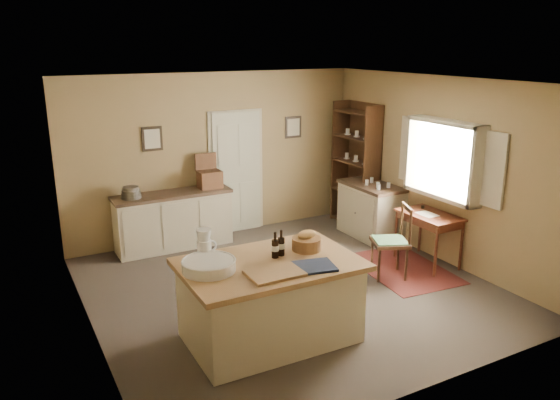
# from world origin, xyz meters

# --- Properties ---
(ground) EXTENTS (5.00, 5.00, 0.00)m
(ground) POSITION_xyz_m (0.00, 0.00, 0.00)
(ground) COLOR #4B4139
(ground) RESTS_ON ground
(wall_back) EXTENTS (5.00, 0.10, 2.70)m
(wall_back) POSITION_xyz_m (0.00, 2.50, 1.35)
(wall_back) COLOR olive
(wall_back) RESTS_ON ground
(wall_front) EXTENTS (5.00, 0.10, 2.70)m
(wall_front) POSITION_xyz_m (0.00, -2.50, 1.35)
(wall_front) COLOR olive
(wall_front) RESTS_ON ground
(wall_left) EXTENTS (0.10, 5.00, 2.70)m
(wall_left) POSITION_xyz_m (-2.50, 0.00, 1.35)
(wall_left) COLOR olive
(wall_left) RESTS_ON ground
(wall_right) EXTENTS (0.10, 5.00, 2.70)m
(wall_right) POSITION_xyz_m (2.50, 0.00, 1.35)
(wall_right) COLOR olive
(wall_right) RESTS_ON ground
(ceiling) EXTENTS (5.00, 5.00, 0.00)m
(ceiling) POSITION_xyz_m (0.00, 0.00, 2.70)
(ceiling) COLOR silver
(ceiling) RESTS_ON wall_back
(door) EXTENTS (0.97, 0.06, 2.11)m
(door) POSITION_xyz_m (0.35, 2.47, 1.05)
(door) COLOR beige
(door) RESTS_ON ground
(framed_prints) EXTENTS (2.82, 0.02, 0.38)m
(framed_prints) POSITION_xyz_m (0.20, 2.48, 1.72)
(framed_prints) COLOR black
(framed_prints) RESTS_ON ground
(window) EXTENTS (0.25, 1.99, 1.12)m
(window) POSITION_xyz_m (2.42, -0.20, 1.55)
(window) COLOR #BCB194
(window) RESTS_ON ground
(work_island) EXTENTS (1.90, 1.25, 1.20)m
(work_island) POSITION_xyz_m (-0.82, -0.99, 0.48)
(work_island) COLOR #BCB194
(work_island) RESTS_ON ground
(sideboard) EXTENTS (1.84, 0.52, 1.18)m
(sideboard) POSITION_xyz_m (-0.86, 2.20, 0.48)
(sideboard) COLOR #BCB194
(sideboard) RESTS_ON ground
(rug) EXTENTS (1.24, 1.69, 0.01)m
(rug) POSITION_xyz_m (1.75, -0.20, 0.00)
(rug) COLOR #561A18
(rug) RESTS_ON ground
(writing_desk) EXTENTS (0.56, 0.92, 0.82)m
(writing_desk) POSITION_xyz_m (2.20, -0.20, 0.67)
(writing_desk) COLOR #38180E
(writing_desk) RESTS_ON ground
(desk_chair) EXTENTS (0.62, 0.62, 1.00)m
(desk_chair) POSITION_xyz_m (1.41, -0.29, 0.50)
(desk_chair) COLOR black
(desk_chair) RESTS_ON ground
(right_cabinet) EXTENTS (0.63, 1.14, 0.99)m
(right_cabinet) POSITION_xyz_m (2.20, 1.15, 0.46)
(right_cabinet) COLOR #BCB194
(right_cabinet) RESTS_ON ground
(shelving_unit) EXTENTS (0.37, 0.97, 2.16)m
(shelving_unit) POSITION_xyz_m (2.36, 1.78, 1.08)
(shelving_unit) COLOR black
(shelving_unit) RESTS_ON ground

